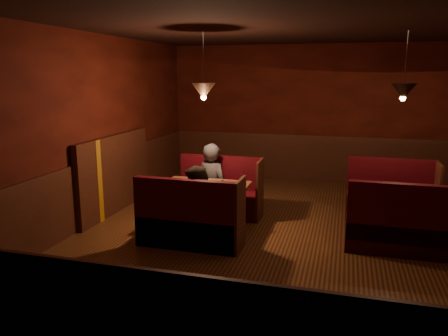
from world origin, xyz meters
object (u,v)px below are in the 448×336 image
(second_bench_near, at_px, (401,231))
(diner_b, at_px, (199,194))
(main_bench_near, at_px, (190,225))
(main_bench_far, at_px, (220,196))
(second_bench_far, at_px, (391,200))
(diner_a, at_px, (212,169))
(second_table, at_px, (394,200))
(main_table, at_px, (206,195))

(second_bench_near, xyz_separation_m, diner_b, (-2.59, -0.45, 0.41))
(diner_b, bearing_deg, main_bench_near, -129.87)
(main_bench_far, xyz_separation_m, second_bench_far, (2.70, 0.52, 0.00))
(main_bench_far, distance_m, diner_a, 0.49)
(main_bench_near, bearing_deg, second_table, 25.00)
(diner_b, bearing_deg, main_bench_far, 111.21)
(main_bench_far, xyz_separation_m, second_table, (2.67, -0.21, 0.20))
(second_bench_near, bearing_deg, main_bench_near, -169.16)
(diner_b, bearing_deg, second_bench_far, 53.13)
(main_bench_far, distance_m, second_bench_near, 2.85)
(main_bench_far, relative_size, diner_b, 0.98)
(main_bench_far, xyz_separation_m, diner_b, (0.11, -1.39, 0.41))
(main_table, bearing_deg, second_table, 10.89)
(main_table, distance_m, second_bench_far, 2.99)
(second_table, distance_m, diner_a, 2.80)
(main_bench_far, distance_m, main_bench_near, 1.45)
(second_bench_far, relative_size, diner_a, 0.87)
(second_bench_far, relative_size, diner_b, 0.94)
(second_table, xyz_separation_m, diner_b, (-2.56, -1.17, 0.21))
(main_bench_far, bearing_deg, second_table, -4.52)
(second_bench_near, bearing_deg, diner_b, -170.22)
(main_bench_far, distance_m, second_table, 2.68)
(second_table, height_order, diner_a, diner_a)
(main_table, distance_m, main_bench_far, 0.76)
(main_table, bearing_deg, second_bench_far, 24.66)
(second_table, bearing_deg, second_bench_far, 87.80)
(second_bench_far, distance_m, diner_a, 2.91)
(main_bench_far, height_order, second_bench_far, same)
(main_table, height_order, diner_a, diner_a)
(main_bench_far, bearing_deg, diner_a, -147.51)
(main_table, xyz_separation_m, second_bench_near, (2.71, -0.21, -0.22))
(main_table, relative_size, diner_b, 0.89)
(main_table, xyz_separation_m, second_table, (2.68, 0.52, -0.02))
(second_bench_far, relative_size, second_bench_near, 1.00)
(main_table, distance_m, second_table, 2.73)
(second_table, distance_m, second_bench_near, 0.76)
(diner_a, bearing_deg, second_table, -164.10)
(main_table, bearing_deg, main_bench_near, -88.96)
(second_bench_far, height_order, diner_b, diner_b)
(second_table, relative_size, second_bench_far, 0.90)
(second_table, bearing_deg, second_bench_near, -87.80)
(main_bench_far, bearing_deg, second_bench_far, 10.86)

